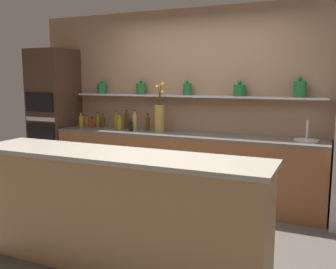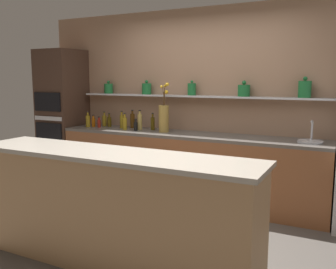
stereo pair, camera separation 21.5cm
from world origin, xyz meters
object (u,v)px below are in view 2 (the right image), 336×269
(bottle_spirit_3, at_px, (140,121))
(bottle_sauce_6, at_px, (136,126))
(bottle_oil_8, at_px, (122,121))
(bottle_oil_9, at_px, (153,123))
(flower_vase, at_px, (164,117))
(bottle_sauce_10, at_px, (93,122))
(oven_tower, at_px, (63,117))
(bottle_oil_1, at_px, (125,123))
(bottle_oil_7, at_px, (109,121))
(bottle_oil_5, at_px, (104,120))
(bottle_spirit_2, at_px, (132,120))
(sink_fixture, at_px, (310,140))
(bottle_oil_4, at_px, (88,121))
(bottle_sauce_0, at_px, (99,123))

(bottle_spirit_3, relative_size, bottle_sauce_6, 1.67)
(bottle_oil_8, distance_m, bottle_oil_9, 0.51)
(flower_vase, relative_size, bottle_sauce_10, 3.70)
(bottle_sauce_6, bearing_deg, bottle_oil_8, 157.86)
(oven_tower, xyz_separation_m, bottle_oil_1, (1.21, -0.06, -0.03))
(flower_vase, relative_size, bottle_oil_7, 3.22)
(bottle_oil_1, relative_size, bottle_oil_9, 0.97)
(bottle_oil_8, distance_m, bottle_sauce_10, 0.48)
(bottle_oil_5, bearing_deg, bottle_spirit_3, -8.70)
(bottle_oil_1, xyz_separation_m, bottle_spirit_2, (-0.01, 0.22, 0.02))
(bottle_oil_1, xyz_separation_m, bottle_sauce_10, (-0.61, 0.06, -0.02))
(bottle_sauce_6, xyz_separation_m, bottle_oil_8, (-0.32, 0.13, 0.04))
(sink_fixture, height_order, bottle_oil_1, sink_fixture)
(bottle_oil_4, relative_size, bottle_oil_8, 0.92)
(bottle_sauce_0, distance_m, bottle_sauce_10, 0.14)
(bottle_oil_5, bearing_deg, sink_fixture, -2.64)
(oven_tower, height_order, bottle_sauce_6, oven_tower)
(bottle_spirit_3, xyz_separation_m, bottle_sauce_6, (-0.01, -0.10, -0.05))
(bottle_sauce_0, distance_m, bottle_oil_7, 0.17)
(flower_vase, distance_m, bottle_oil_9, 0.28)
(bottle_spirit_2, bearing_deg, bottle_oil_9, -9.27)
(flower_vase, bearing_deg, bottle_oil_8, 174.20)
(bottle_oil_4, bearing_deg, bottle_sauce_0, 3.23)
(bottle_oil_7, relative_size, bottle_oil_9, 0.85)
(bottle_oil_9, bearing_deg, bottle_oil_5, 176.71)
(bottle_sauce_0, bearing_deg, bottle_sauce_6, -2.92)
(flower_vase, height_order, bottle_oil_7, flower_vase)
(oven_tower, relative_size, bottle_spirit_3, 7.45)
(bottle_spirit_2, bearing_deg, bottle_oil_4, -163.31)
(bottle_spirit_3, height_order, bottle_oil_9, bottle_spirit_3)
(sink_fixture, bearing_deg, oven_tower, -179.81)
(bottle_spirit_2, height_order, bottle_sauce_6, bottle_spirit_2)
(bottle_spirit_2, height_order, bottle_oil_8, bottle_spirit_2)
(bottle_spirit_2, relative_size, bottle_sauce_6, 1.60)
(bottle_sauce_0, relative_size, bottle_sauce_6, 0.98)
(bottle_oil_9, bearing_deg, bottle_spirit_2, 170.73)
(bottle_sauce_6, xyz_separation_m, bottle_sauce_10, (-0.80, 0.07, 0.01))
(bottle_oil_1, xyz_separation_m, bottle_oil_8, (-0.14, 0.13, 0.01))
(bottle_oil_5, xyz_separation_m, bottle_sauce_10, (-0.10, -0.14, -0.01))
(bottle_spirit_2, relative_size, bottle_oil_4, 1.15)
(bottle_spirit_3, distance_m, bottle_oil_4, 0.88)
(sink_fixture, xyz_separation_m, bottle_oil_1, (-2.50, -0.07, 0.07))
(bottle_oil_7, height_order, bottle_oil_9, bottle_oil_9)
(bottle_sauce_0, distance_m, bottle_oil_9, 0.86)
(bottle_oil_4, xyz_separation_m, bottle_oil_8, (0.54, 0.11, 0.01))
(bottle_oil_4, distance_m, bottle_sauce_6, 0.87)
(sink_fixture, relative_size, bottle_spirit_3, 1.03)
(sink_fixture, relative_size, bottle_oil_1, 1.21)
(bottle_spirit_2, xyz_separation_m, bottle_oil_9, (0.38, -0.06, -0.01))
(oven_tower, height_order, bottle_oil_7, oven_tower)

